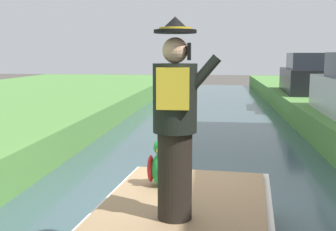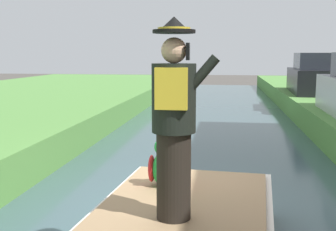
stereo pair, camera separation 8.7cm
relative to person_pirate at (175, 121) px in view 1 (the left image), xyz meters
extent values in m
plane|color=#4C4742|center=(0.00, 1.65, -1.64)|extent=(80.00, 80.00, 0.00)
cube|color=#3D565B|center=(0.00, 1.65, -1.59)|extent=(5.23, 48.00, 0.10)
cube|color=#997A56|center=(0.00, -0.25, -0.95)|extent=(1.98, 3.99, 0.05)
cylinder|color=black|center=(0.00, 0.01, -0.52)|extent=(0.32, 0.32, 0.82)
cylinder|color=black|center=(0.00, 0.01, 0.20)|extent=(0.40, 0.40, 0.62)
cube|color=gold|center=(0.00, -0.18, 0.30)|extent=(0.28, 0.06, 0.36)
sphere|color=#DBA884|center=(0.00, 0.01, 0.63)|extent=(0.23, 0.23, 0.23)
cylinder|color=black|center=(0.00, 0.01, 0.79)|extent=(0.38, 0.38, 0.03)
cone|color=black|center=(0.00, 0.01, 0.86)|extent=(0.26, 0.26, 0.12)
cylinder|color=gold|center=(0.00, 0.01, 0.82)|extent=(0.29, 0.29, 0.02)
cylinder|color=black|center=(0.22, -0.03, 0.38)|extent=(0.38, 0.09, 0.43)
cube|color=black|center=(0.13, -0.05, 0.62)|extent=(0.03, 0.08, 0.15)
ellipsoid|color=green|center=(-0.24, 0.96, -0.73)|extent=(0.26, 0.32, 0.40)
sphere|color=green|center=(-0.24, 0.92, -0.46)|extent=(0.20, 0.20, 0.20)
cone|color=yellow|center=(-0.24, 0.82, -0.47)|extent=(0.09, 0.09, 0.09)
ellipsoid|color=red|center=(-0.38, 0.96, -0.73)|extent=(0.08, 0.20, 0.32)
ellipsoid|color=red|center=(-0.10, 0.96, -0.73)|extent=(0.08, 0.20, 0.32)
cube|color=black|center=(3.81, 12.85, -0.41)|extent=(1.90, 4.08, 0.90)
cube|color=#2D333D|center=(3.81, 12.65, 0.34)|extent=(1.56, 2.27, 0.60)
camera|label=1|loc=(0.37, -3.73, 0.60)|focal=44.86mm
camera|label=2|loc=(0.45, -3.72, 0.60)|focal=44.86mm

